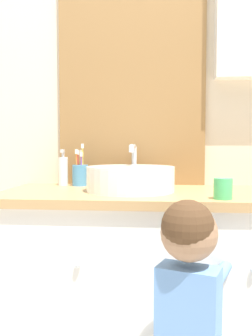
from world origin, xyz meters
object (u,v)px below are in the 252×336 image
(soap_dispenser, at_px, (63,171))
(child_figure, at_px, (189,305))
(drinking_cup, at_px, (223,189))
(toothbrush_holder, at_px, (80,174))
(sink_basin, at_px, (131,178))

(soap_dispenser, relative_size, child_figure, 0.20)
(soap_dispenser, relative_size, drinking_cup, 2.29)
(child_figure, height_order, drinking_cup, drinking_cup)
(soap_dispenser, xyz_separation_m, drinking_cup, (0.69, -0.39, -0.03))
(toothbrush_holder, height_order, soap_dispenser, toothbrush_holder)
(soap_dispenser, bearing_deg, child_figure, -49.71)
(sink_basin, height_order, child_figure, sink_basin)
(child_figure, bearing_deg, sink_basin, 114.57)
(child_figure, distance_m, drinking_cup, 0.43)
(sink_basin, height_order, soap_dispenser, sink_basin)
(drinking_cup, bearing_deg, soap_dispenser, 150.49)
(sink_basin, bearing_deg, child_figure, -65.43)
(sink_basin, xyz_separation_m, soap_dispenser, (-0.34, 0.19, 0.02))
(toothbrush_holder, height_order, child_figure, toothbrush_holder)
(toothbrush_holder, relative_size, child_figure, 0.23)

